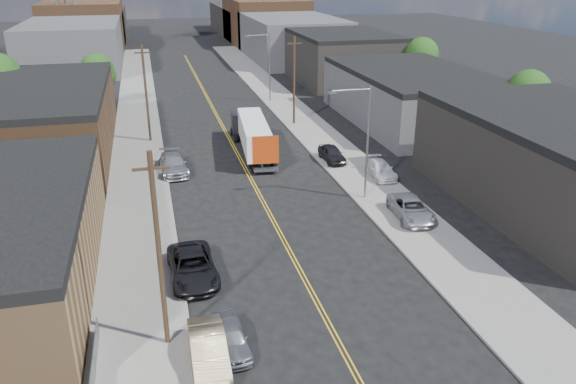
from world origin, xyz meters
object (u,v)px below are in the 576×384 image
car_right_lot_a (411,209)px  car_right_lot_c (332,154)px  car_left_c (193,266)px  car_left_d (173,164)px  car_right_lot_b (380,169)px  car_left_b (209,350)px  semi_truck (251,132)px  car_left_a (230,337)px

car_right_lot_a → car_right_lot_c: size_ratio=1.22×
car_left_c → car_left_d: 18.78m
car_left_c → car_right_lot_b: size_ratio=1.26×
car_left_b → car_right_lot_c: bearing=60.9°
car_left_b → car_left_d: car_left_d is taller
car_left_c → car_right_lot_c: 23.18m
car_left_b → car_right_lot_c: (14.60, 26.00, 0.10)m
car_left_b → semi_truck: bearing=75.9°
car_left_b → car_left_d: size_ratio=0.86×
semi_truck → car_right_lot_a: bearing=-60.7°
car_right_lot_a → car_right_lot_b: size_ratio=1.14×
car_left_a → car_left_b: size_ratio=0.83×
car_left_c → car_left_b: bearing=-92.1°
semi_truck → car_right_lot_a: 20.31m
car_left_a → car_right_lot_c: bearing=58.6°
car_right_lot_a → semi_truck: bearing=120.3°
car_left_a → car_right_lot_a: size_ratio=0.76×
car_left_a → car_right_lot_b: (16.26, 20.17, 0.14)m
car_left_d → car_right_lot_c: bearing=-6.5°
car_left_c → car_right_lot_b: bearing=34.7°
car_right_lot_a → car_right_lot_b: 8.70m
semi_truck → car_left_d: size_ratio=2.50×
car_left_a → car_right_lot_a: car_right_lot_a is taller
car_left_c → car_left_d: size_ratio=1.04×
car_left_b → car_right_lot_c: 29.82m
car_left_a → car_left_c: 7.22m
car_right_lot_b → car_left_a: bearing=-126.3°
car_left_c → car_left_d: bearing=87.9°
semi_truck → car_left_d: (-7.90, -4.16, -1.23)m
car_left_a → car_left_d: 25.94m
semi_truck → car_left_b: semi_truck is taller
car_left_d → car_right_lot_a: same height
car_right_lot_a → car_right_lot_b: bearing=88.1°
semi_truck → car_left_c: (-7.90, -22.94, -1.23)m
car_right_lot_b → car_right_lot_c: bearing=122.0°
car_right_lot_b → car_right_lot_c: size_ratio=1.07×
car_left_a → car_left_b: bearing=-146.0°
car_right_lot_c → car_right_lot_b: bearing=-61.7°
car_left_a → car_right_lot_b: 25.91m
car_right_lot_b → car_left_c: bearing=-140.6°
car_left_c → car_right_lot_b: 21.74m
car_left_a → car_right_lot_b: car_right_lot_b is taller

